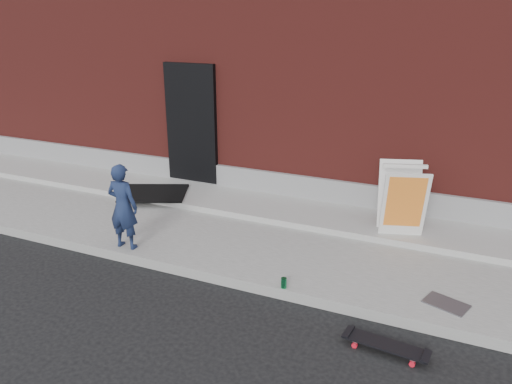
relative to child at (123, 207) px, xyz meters
The scene contains 10 objects.
ground 2.28m from the child, ahead, with size 80.00×80.00×0.00m, color black.
sidewalk 2.59m from the child, 31.44° to the left, with size 20.00×3.00×0.15m, color slate.
apron 3.11m from the child, 45.98° to the left, with size 20.00×1.20×0.10m, color gray.
building 7.32m from the child, 72.63° to the left, with size 20.00×8.10×5.00m.
child is the anchor object (origin of this frame).
skateboard 4.02m from the child, 10.19° to the right, with size 0.90×0.31×0.10m.
pizza_sign 4.09m from the child, 28.12° to the left, with size 0.83×0.91×1.07m.
soda_can 2.60m from the child, ahead, with size 0.07×0.07×0.13m, color #198044.
doormat 2.04m from the child, 113.04° to the left, with size 1.16×0.94×0.03m, color black.
utility_plate 4.47m from the child, ahead, with size 0.49×0.31×0.01m, color #59595F.
Camera 1 is at (2.29, -5.09, 3.41)m, focal length 35.00 mm.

